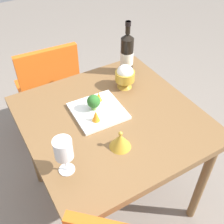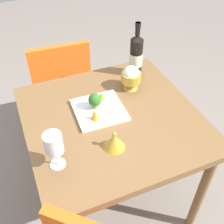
% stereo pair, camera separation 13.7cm
% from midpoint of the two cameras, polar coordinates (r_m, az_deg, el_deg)
% --- Properties ---
extents(ground_plane, '(8.00, 8.00, 0.00)m').
position_cam_midpoint_polar(ground_plane, '(1.97, -2.08, -17.04)').
color(ground_plane, gray).
extents(dining_table, '(0.86, 0.86, 0.74)m').
position_cam_midpoint_polar(dining_table, '(1.45, -2.70, -3.67)').
color(dining_table, brown).
rests_on(dining_table, ground_plane).
extents(chair_near_window, '(0.42, 0.42, 0.85)m').
position_cam_midpoint_polar(chair_near_window, '(2.01, -14.81, 5.17)').
color(chair_near_window, orange).
rests_on(chair_near_window, ground_plane).
extents(wine_bottle, '(0.08, 0.08, 0.32)m').
position_cam_midpoint_polar(wine_bottle, '(1.63, 0.68, 11.92)').
color(wine_bottle, black).
rests_on(wine_bottle, dining_table).
extents(wine_glass, '(0.08, 0.08, 0.18)m').
position_cam_midpoint_polar(wine_glass, '(1.10, -13.65, -7.80)').
color(wine_glass, white).
rests_on(wine_glass, dining_table).
extents(rice_bowl, '(0.11, 0.11, 0.14)m').
position_cam_midpoint_polar(rice_bowl, '(1.54, 0.15, 7.41)').
color(rice_bowl, gold).
rests_on(rice_bowl, dining_table).
extents(rice_bowl_lid, '(0.10, 0.10, 0.09)m').
position_cam_midpoint_polar(rice_bowl_lid, '(1.22, -1.48, -6.12)').
color(rice_bowl_lid, gold).
rests_on(rice_bowl_lid, dining_table).
extents(serving_plate, '(0.26, 0.26, 0.02)m').
position_cam_midpoint_polar(serving_plate, '(1.41, -5.69, 0.08)').
color(serving_plate, white).
rests_on(serving_plate, dining_table).
extents(broccoli_floret, '(0.07, 0.07, 0.09)m').
position_cam_midpoint_polar(broccoli_floret, '(1.38, -6.67, 2.03)').
color(broccoli_floret, '#729E4C').
rests_on(broccoli_floret, serving_plate).
extents(carrot_garnish_left, '(0.04, 0.04, 0.05)m').
position_cam_midpoint_polar(carrot_garnish_left, '(1.45, -5.49, 3.10)').
color(carrot_garnish_left, orange).
rests_on(carrot_garnish_left, serving_plate).
extents(carrot_garnish_right, '(0.04, 0.04, 0.06)m').
position_cam_midpoint_polar(carrot_garnish_right, '(1.33, -6.30, -0.99)').
color(carrot_garnish_right, orange).
rests_on(carrot_garnish_right, serving_plate).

